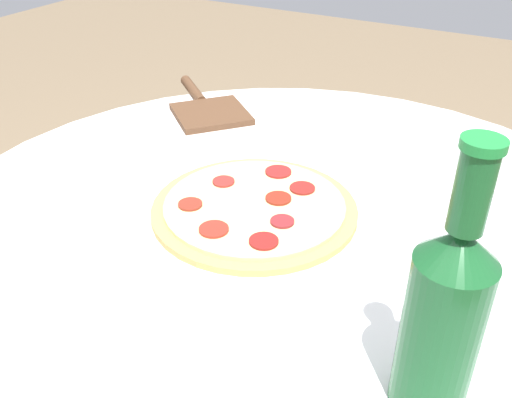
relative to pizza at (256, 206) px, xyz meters
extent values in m
cylinder|color=white|center=(0.06, 0.00, -0.02)|extent=(1.08, 1.08, 0.02)
cylinder|color=tan|center=(0.00, 0.00, 0.00)|extent=(0.30, 0.30, 0.01)
cylinder|color=beige|center=(0.00, 0.00, 0.01)|extent=(0.27, 0.27, 0.01)
cylinder|color=maroon|center=(0.06, -0.08, 0.01)|extent=(0.04, 0.04, 0.00)
cylinder|color=maroon|center=(-0.01, 0.09, 0.01)|extent=(0.04, 0.04, 0.00)
cylinder|color=maroon|center=(0.04, 0.07, 0.01)|extent=(0.04, 0.04, 0.00)
cylinder|color=maroon|center=(-0.08, -0.06, 0.01)|extent=(0.04, 0.04, 0.00)
cylinder|color=maroon|center=(0.06, -0.03, 0.01)|extent=(0.03, 0.03, 0.00)
cylinder|color=maroon|center=(-0.01, -0.09, 0.01)|extent=(0.04, 0.04, 0.00)
cylinder|color=maroon|center=(0.03, 0.02, 0.01)|extent=(0.04, 0.04, 0.00)
cylinder|color=maroon|center=(-0.07, 0.02, 0.01)|extent=(0.03, 0.03, 0.00)
cylinder|color=#195628|center=(0.31, -0.22, 0.08)|extent=(0.07, 0.07, 0.17)
cone|color=#195628|center=(0.31, -0.22, 0.18)|extent=(0.07, 0.07, 0.03)
cylinder|color=#195628|center=(0.31, -0.22, 0.23)|extent=(0.03, 0.03, 0.07)
cylinder|color=#1E8438|center=(0.31, -0.22, 0.27)|extent=(0.03, 0.03, 0.01)
cube|color=brown|center=(-0.25, 0.26, 0.00)|extent=(0.20, 0.20, 0.01)
cylinder|color=brown|center=(-0.35, 0.35, 0.00)|extent=(0.12, 0.11, 0.02)
camera|label=1|loc=(0.35, -0.62, 0.45)|focal=40.00mm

